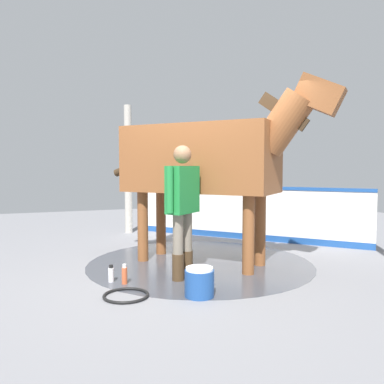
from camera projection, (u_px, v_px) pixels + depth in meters
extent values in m
cube|color=gray|center=(186.00, 270.00, 5.48)|extent=(16.00, 16.00, 0.02)
cylinder|color=#42444C|center=(200.00, 263.00, 5.83)|extent=(3.32, 3.32, 0.00)
cube|color=white|center=(246.00, 214.00, 7.70)|extent=(3.18, 3.46, 0.99)
cube|color=#1E4C99|center=(247.00, 187.00, 7.66)|extent=(3.20, 3.48, 0.06)
cube|color=#1E4C99|center=(246.00, 236.00, 7.72)|extent=(3.18, 3.46, 0.12)
cylinder|color=#B7B2A8|center=(128.00, 170.00, 8.41)|extent=(0.16, 0.16, 2.74)
cube|color=brown|center=(200.00, 159.00, 5.73)|extent=(2.20, 2.27, 0.97)
cylinder|color=brown|center=(260.00, 229.00, 5.66)|extent=(0.16, 0.16, 1.06)
cylinder|color=brown|center=(248.00, 235.00, 5.19)|extent=(0.16, 0.16, 1.06)
cylinder|color=brown|center=(161.00, 222.00, 6.41)|extent=(0.16, 0.16, 1.06)
cylinder|color=brown|center=(143.00, 226.00, 5.93)|extent=(0.16, 0.16, 1.06)
cylinder|color=brown|center=(283.00, 123.00, 5.16)|extent=(0.87, 0.89, 0.89)
cube|color=#382819|center=(284.00, 111.00, 5.15)|extent=(0.50, 0.54, 0.55)
cube|color=brown|center=(319.00, 95.00, 4.94)|extent=(0.65, 0.67, 0.56)
cylinder|color=#382819|center=(133.00, 166.00, 6.27)|extent=(0.56, 0.60, 0.35)
cylinder|color=#47331E|center=(178.00, 267.00, 4.92)|extent=(0.15, 0.15, 0.34)
cylinder|color=slate|center=(178.00, 234.00, 4.89)|extent=(0.13, 0.13, 0.51)
cylinder|color=#47331E|center=(187.00, 263.00, 5.11)|extent=(0.15, 0.15, 0.34)
cylinder|color=slate|center=(187.00, 231.00, 5.08)|extent=(0.13, 0.13, 0.51)
cube|color=#1E7F38|center=(183.00, 190.00, 4.95)|extent=(0.52, 0.48, 0.60)
cylinder|color=#1E7F38|center=(170.00, 190.00, 4.69)|extent=(0.09, 0.09, 0.57)
cylinder|color=#1E7F38|center=(194.00, 187.00, 5.20)|extent=(0.09, 0.09, 0.57)
sphere|color=#936B4C|center=(182.00, 154.00, 4.92)|extent=(0.23, 0.23, 0.23)
cylinder|color=#1E478C|center=(199.00, 283.00, 4.31)|extent=(0.33, 0.33, 0.29)
cylinder|color=white|center=(199.00, 269.00, 4.30)|extent=(0.30, 0.30, 0.03)
cylinder|color=white|center=(111.00, 275.00, 4.85)|extent=(0.07, 0.07, 0.18)
cylinder|color=black|center=(111.00, 266.00, 4.85)|extent=(0.05, 0.05, 0.04)
cylinder|color=#CC5933|center=(125.00, 276.00, 4.77)|extent=(0.07, 0.07, 0.20)
cylinder|color=white|center=(124.00, 266.00, 4.76)|extent=(0.05, 0.05, 0.04)
torus|color=black|center=(126.00, 295.00, 4.30)|extent=(0.51, 0.51, 0.03)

